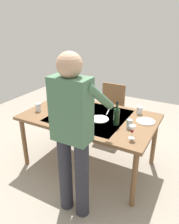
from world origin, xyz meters
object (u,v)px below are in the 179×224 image
Objects in this scene: water_cup_near_left at (38,107)px; water_cup_far_left at (129,124)px; dinner_plate_near at (100,119)px; dinner_plate_far at (146,121)px; water_cup_near_right at (140,110)px; wine_glass_left at (77,107)px; wine_glass_right at (132,130)px; wine_bottle at (117,116)px; serving_bowl_pasta at (71,100)px; chair_near at (111,107)px; person_server at (73,131)px; side_bowl_salad at (66,118)px; dining_table at (89,120)px.

water_cup_far_left is (-1.25, -0.12, -0.00)m from water_cup_near_left.
water_cup_near_left is 0.87m from dinner_plate_near.
water_cup_near_left is 1.43m from dinner_plate_far.
water_cup_near_left reaches higher than water_cup_near_right.
wine_glass_left and wine_glass_right have the same top height.
water_cup_near_right is at bearing -155.31° from water_cup_near_left.
wine_bottle is at bearing -1.81° from water_cup_far_left.
water_cup_far_left is 1.10m from serving_bowl_pasta.
wine_glass_right reaches higher than water_cup_near_right.
wine_glass_right is 0.24m from water_cup_far_left.
chair_near is 3.96× the size of dinner_plate_near.
water_cup_far_left reaches higher than water_cup_near_right.
person_server is 16.95× the size of water_cup_near_right.
chair_near reaches higher than water_cup_near_right.
wine_bottle reaches higher than dinner_plate_near.
water_cup_near_right is 0.55× the size of side_bowl_salad.
wine_bottle is 0.39m from dinner_plate_far.
serving_bowl_pasta is 1.30× the size of dinner_plate_near.
chair_near is at bearing -118.97° from water_cup_near_left.
dinner_plate_near is 0.57m from dinner_plate_far.
side_bowl_salad is at bearing -1.48° from wine_glass_right.
serving_bowl_pasta is 1.17m from dinner_plate_far.
wine_bottle reaches higher than water_cup_far_left.
water_cup_near_right is (-0.15, -0.44, -0.06)m from wine_bottle.
dinner_plate_near is (-0.33, 0.00, -0.10)m from wine_glass_left.
side_bowl_salad is at bearing 26.77° from dinner_plate_far.
dining_table is at bearing -10.82° from wine_bottle.
wine_bottle is 1.96× the size of wine_glass_right.
wine_glass_left is at bearing -163.07° from water_cup_near_left.
wine_glass_right is at bearing 99.88° from water_cup_near_right.
wine_glass_right reaches higher than water_cup_far_left.
chair_near is (0.08, -0.89, -0.16)m from dining_table.
dinner_plate_near is (0.40, -0.04, -0.05)m from water_cup_far_left.
dining_table is 0.59m from water_cup_far_left.
water_cup_near_left is 1.26m from water_cup_far_left.
side_bowl_salad is at bearing 171.61° from water_cup_near_left.
wine_glass_left is (0.09, 0.94, 0.33)m from chair_near.
water_cup_near_left reaches higher than side_bowl_salad.
person_server reaches higher than side_bowl_salad.
person_server is 5.71× the size of wine_bottle.
side_bowl_salad reaches higher than dining_table.
serving_bowl_pasta is at bearing 57.34° from chair_near.
chair_near reaches higher than wine_glass_left.
serving_bowl_pasta is 0.72m from dinner_plate_near.
person_server is 11.19× the size of wine_glass_right.
wine_glass_left is 0.89m from dinner_plate_far.
person_server is at bearing 148.48° from water_cup_near_left.
wine_glass_right is at bearing 114.82° from water_cup_far_left.
dinner_plate_near and dinner_plate_far have the same top height.
water_cup_far_left is (-0.32, -0.69, -0.16)m from person_server.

